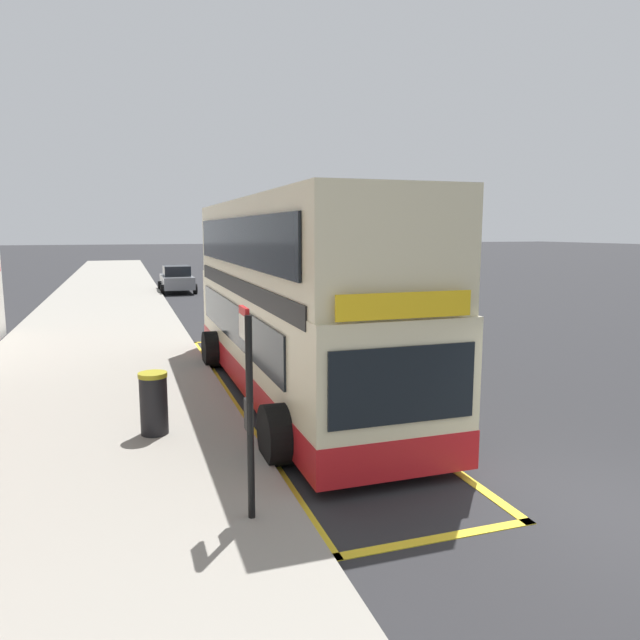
{
  "coord_description": "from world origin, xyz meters",
  "views": [
    {
      "loc": [
        -6.08,
        -5.5,
        3.73
      ],
      "look_at": [
        -1.36,
        8.59,
        1.46
      ],
      "focal_mm": 33.07,
      "sensor_mm": 36.0,
      "label": 1
    }
  ],
  "objects_px": {
    "parked_car_grey_far": "(177,279)",
    "parked_car_maroon_kerbside": "(253,273)",
    "litter_bin": "(154,403)",
    "double_decker_bus": "(292,304)",
    "bus_stop_sign": "(248,396)",
    "parked_car_navy_ahead": "(243,262)"
  },
  "relations": [
    {
      "from": "parked_car_grey_far",
      "to": "parked_car_maroon_kerbside",
      "type": "xyz_separation_m",
      "value": [
        5.54,
        3.78,
        0.0
      ]
    },
    {
      "from": "parked_car_maroon_kerbside",
      "to": "litter_bin",
      "type": "height_order",
      "value": "parked_car_maroon_kerbside"
    },
    {
      "from": "double_decker_bus",
      "to": "parked_car_maroon_kerbside",
      "type": "height_order",
      "value": "double_decker_bus"
    },
    {
      "from": "bus_stop_sign",
      "to": "parked_car_grey_far",
      "type": "bearing_deg",
      "value": 86.75
    },
    {
      "from": "parked_car_navy_ahead",
      "to": "parked_car_maroon_kerbside",
      "type": "xyz_separation_m",
      "value": [
        -2.01,
        -14.1,
        0.0
      ]
    },
    {
      "from": "parked_car_maroon_kerbside",
      "to": "litter_bin",
      "type": "xyz_separation_m",
      "value": [
        -8.21,
        -29.86,
        -0.1
      ]
    },
    {
      "from": "bus_stop_sign",
      "to": "parked_car_maroon_kerbside",
      "type": "bearing_deg",
      "value": 77.8
    },
    {
      "from": "parked_car_grey_far",
      "to": "litter_bin",
      "type": "xyz_separation_m",
      "value": [
        -2.67,
        -26.09,
        -0.1
      ]
    },
    {
      "from": "bus_stop_sign",
      "to": "parked_car_navy_ahead",
      "type": "relative_size",
      "value": 0.63
    },
    {
      "from": "double_decker_bus",
      "to": "parked_car_maroon_kerbside",
      "type": "distance_m",
      "value": 28.0
    },
    {
      "from": "double_decker_bus",
      "to": "parked_car_grey_far",
      "type": "xyz_separation_m",
      "value": [
        -0.54,
        23.75,
        -1.27
      ]
    },
    {
      "from": "parked_car_maroon_kerbside",
      "to": "parked_car_navy_ahead",
      "type": "bearing_deg",
      "value": 81.73
    },
    {
      "from": "double_decker_bus",
      "to": "parked_car_grey_far",
      "type": "relative_size",
      "value": 2.71
    },
    {
      "from": "bus_stop_sign",
      "to": "parked_car_grey_far",
      "type": "relative_size",
      "value": 0.63
    },
    {
      "from": "litter_bin",
      "to": "double_decker_bus",
      "type": "bearing_deg",
      "value": 36.06
    },
    {
      "from": "double_decker_bus",
      "to": "parked_car_navy_ahead",
      "type": "distance_m",
      "value": 42.23
    },
    {
      "from": "parked_car_navy_ahead",
      "to": "parked_car_grey_far",
      "type": "bearing_deg",
      "value": 68.34
    },
    {
      "from": "double_decker_bus",
      "to": "parked_car_navy_ahead",
      "type": "height_order",
      "value": "double_decker_bus"
    },
    {
      "from": "double_decker_bus",
      "to": "litter_bin",
      "type": "relative_size",
      "value": 10.17
    },
    {
      "from": "double_decker_bus",
      "to": "parked_car_grey_far",
      "type": "height_order",
      "value": "double_decker_bus"
    },
    {
      "from": "double_decker_bus",
      "to": "litter_bin",
      "type": "height_order",
      "value": "double_decker_bus"
    },
    {
      "from": "bus_stop_sign",
      "to": "parked_car_navy_ahead",
      "type": "height_order",
      "value": "bus_stop_sign"
    }
  ]
}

